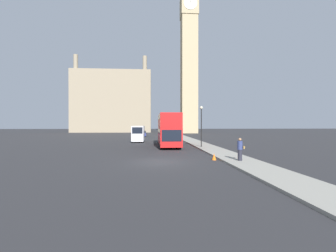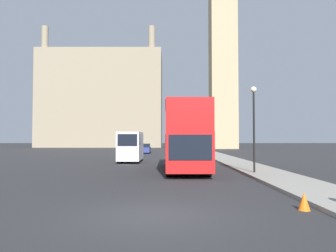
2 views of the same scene
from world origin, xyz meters
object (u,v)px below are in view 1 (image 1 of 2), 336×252
(street_lamp, at_px, (201,120))
(parked_sedan, at_px, (142,134))
(clock_tower, at_px, (189,50))
(red_double_decker_bus, at_px, (168,129))
(white_van, at_px, (138,133))
(pedestrian, at_px, (240,149))

(street_lamp, distance_m, parked_sedan, 30.87)
(clock_tower, height_order, red_double_decker_bus, clock_tower)
(white_van, bearing_deg, clock_tower, 69.21)
(parked_sedan, bearing_deg, pedestrian, -76.92)
(clock_tower, distance_m, pedestrian, 69.37)
(street_lamp, bearing_deg, clock_tower, 82.40)
(parked_sedan, bearing_deg, red_double_decker_bus, -79.84)
(clock_tower, xyz_separation_m, white_van, (-15.56, -40.97, -28.48))
(red_double_decker_bus, bearing_deg, white_van, 120.55)
(clock_tower, xyz_separation_m, parked_sedan, (-15.68, -22.23, -29.31))
(white_van, relative_size, parked_sedan, 1.09)
(red_double_decker_bus, height_order, parked_sedan, red_double_decker_bus)
(red_double_decker_bus, xyz_separation_m, pedestrian, (4.64, -13.90, -1.41))
(white_van, height_order, parked_sedan, white_van)
(pedestrian, bearing_deg, red_double_decker_bus, 108.47)
(pedestrian, xyz_separation_m, parked_sedan, (-9.41, 40.51, -0.39))
(clock_tower, distance_m, street_lamp, 58.41)
(red_double_decker_bus, height_order, pedestrian, red_double_decker_bus)
(red_double_decker_bus, relative_size, pedestrian, 6.04)
(street_lamp, relative_size, parked_sedan, 1.11)
(white_van, xyz_separation_m, street_lamp, (8.66, -10.70, 2.12))
(white_van, bearing_deg, street_lamp, -51.02)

